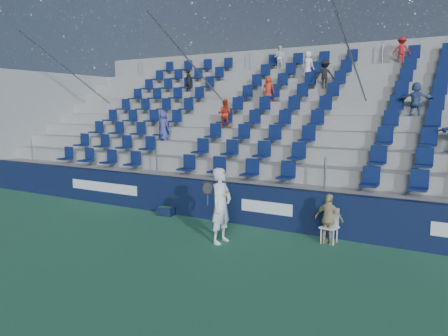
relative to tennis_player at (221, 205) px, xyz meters
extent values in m
plane|color=#327550|center=(-1.06, -1.20, -0.98)|extent=(70.00, 70.00, 0.00)
cube|color=#10193B|center=(-1.06, 1.95, -0.38)|extent=(24.00, 0.30, 1.20)
cube|color=white|center=(-6.06, 1.79, -0.36)|extent=(3.20, 0.02, 0.34)
cube|color=white|center=(0.44, 1.79, -0.36)|extent=(1.60, 0.02, 0.34)
cube|color=#9B9B96|center=(-1.06, 2.53, -0.38)|extent=(24.00, 0.85, 1.20)
cube|color=#9B9B96|center=(-1.06, 3.38, -0.13)|extent=(24.00, 0.85, 1.70)
cube|color=#9B9B96|center=(-1.06, 4.23, 0.12)|extent=(24.00, 0.85, 2.20)
cube|color=#9B9B96|center=(-1.06, 5.08, 0.37)|extent=(24.00, 0.85, 2.70)
cube|color=#9B9B96|center=(-1.06, 5.93, 0.62)|extent=(24.00, 0.85, 3.20)
cube|color=#9B9B96|center=(-1.06, 6.78, 0.87)|extent=(24.00, 0.85, 3.70)
cube|color=#9B9B96|center=(-1.06, 7.63, 1.12)|extent=(24.00, 0.85, 4.20)
cube|color=#9B9B96|center=(-1.06, 8.48, 1.37)|extent=(24.00, 0.85, 4.70)
cube|color=#9B9B96|center=(-1.06, 9.33, 1.62)|extent=(24.00, 0.85, 5.20)
cube|color=#9B9B96|center=(-1.06, 10.00, 2.12)|extent=(24.00, 0.50, 6.20)
cube|color=#9B9B96|center=(-12.91, 5.93, 1.62)|extent=(0.30, 7.65, 5.20)
cube|color=#0C1A49|center=(-1.06, 2.53, 0.57)|extent=(16.05, 0.50, 0.70)
cube|color=#0C1A49|center=(-1.06, 3.38, 1.07)|extent=(16.05, 0.50, 0.70)
cube|color=#0C1A49|center=(-1.06, 4.23, 1.57)|extent=(16.05, 0.50, 0.70)
cube|color=#0C1A49|center=(-1.06, 5.08, 2.07)|extent=(16.05, 0.50, 0.70)
cube|color=#0C1A49|center=(-1.06, 5.93, 2.57)|extent=(16.05, 0.50, 0.70)
cube|color=#0C1A49|center=(-1.06, 6.78, 3.07)|extent=(16.05, 0.50, 0.70)
cube|color=#0C1A49|center=(-1.06, 7.63, 3.57)|extent=(16.05, 0.50, 0.70)
cube|color=#0C1A49|center=(-1.06, 8.48, 4.07)|extent=(16.05, 0.50, 0.70)
cube|color=#0C1A49|center=(-1.06, 9.33, 4.57)|extent=(16.05, 0.50, 0.70)
cylinder|color=gray|center=(-4.06, 5.93, 3.37)|extent=(0.06, 7.68, 4.55)
cylinder|color=gray|center=(1.94, 5.93, 3.37)|extent=(0.06, 7.68, 4.55)
cylinder|color=gray|center=(-10.86, 5.93, 3.37)|extent=(0.06, 7.68, 4.55)
imported|color=white|center=(-0.82, 8.43, 4.28)|extent=(0.62, 0.49, 1.12)
imported|color=#405A8E|center=(3.75, 5.88, 2.76)|extent=(1.02, 0.37, 1.08)
imported|color=red|center=(-2.85, 5.03, 2.27)|extent=(0.62, 0.54, 1.09)
imported|color=#3D3F88|center=(-5.14, 4.18, 1.81)|extent=(0.64, 0.50, 1.16)
imported|color=silver|center=(-2.48, 9.28, 4.75)|extent=(0.57, 0.47, 1.06)
imported|color=black|center=(0.19, 7.58, 3.78)|extent=(0.79, 0.56, 1.12)
imported|color=red|center=(-1.83, 6.73, 3.23)|extent=(0.53, 0.39, 1.01)
imported|color=red|center=(2.70, 9.28, 4.74)|extent=(0.71, 0.47, 1.02)
imported|color=black|center=(-6.29, 7.58, 3.75)|extent=(0.43, 0.33, 1.06)
imported|color=silver|center=(0.00, 0.00, 0.00)|extent=(0.50, 0.73, 1.95)
cylinder|color=navy|center=(-0.25, -0.25, 0.17)|extent=(0.03, 0.03, 0.28)
torus|color=black|center=(-0.25, -0.25, 0.47)|extent=(0.30, 0.17, 0.28)
plane|color=#262626|center=(-0.25, -0.25, 0.47)|extent=(0.30, 0.16, 0.29)
sphere|color=#CBD732|center=(0.25, -0.20, 0.32)|extent=(0.07, 0.07, 0.07)
sphere|color=#CBD732|center=(0.25, -0.14, 0.35)|extent=(0.07, 0.07, 0.07)
cube|color=white|center=(2.43, 1.35, -0.56)|extent=(0.46, 0.46, 0.04)
cube|color=white|center=(2.43, 1.54, -0.31)|extent=(0.40, 0.11, 0.49)
cylinder|color=white|center=(2.27, 1.19, -0.78)|extent=(0.03, 0.03, 0.40)
cylinder|color=white|center=(2.59, 1.19, -0.78)|extent=(0.03, 0.03, 0.40)
cylinder|color=white|center=(2.27, 1.51, -0.78)|extent=(0.03, 0.03, 0.40)
cylinder|color=white|center=(2.59, 1.51, -0.78)|extent=(0.03, 0.03, 0.40)
imported|color=tan|center=(2.43, 1.30, -0.33)|extent=(0.80, 0.43, 1.30)
cube|color=#0E1733|center=(-3.02, 1.55, -0.84)|extent=(0.55, 0.40, 0.28)
cube|color=#1E662D|center=(-3.02, 1.55, -0.77)|extent=(0.45, 0.30, 0.17)
camera|label=1|loc=(5.63, -9.39, 2.46)|focal=35.00mm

